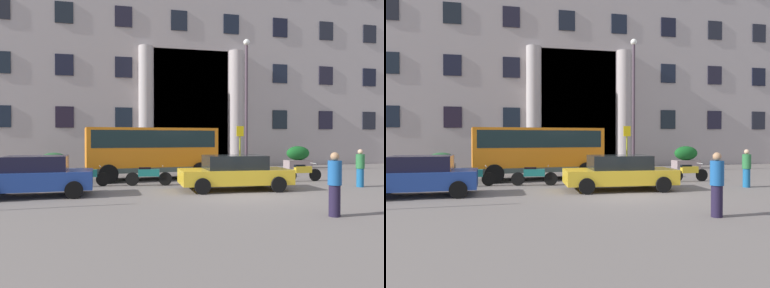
% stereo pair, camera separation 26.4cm
% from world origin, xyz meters
% --- Properties ---
extents(ground_plane, '(80.00, 64.00, 0.12)m').
position_xyz_m(ground_plane, '(0.00, 0.00, -0.06)').
color(ground_plane, '#635C58').
extents(office_building_facade, '(40.01, 9.79, 16.28)m').
position_xyz_m(office_building_facade, '(0.00, 17.47, 8.13)').
color(office_building_facade, '#9E9493').
rests_on(office_building_facade, ground_plane).
extents(orange_minibus, '(6.72, 3.10, 2.64)m').
position_xyz_m(orange_minibus, '(-2.78, 5.50, 1.58)').
color(orange_minibus, orange).
rests_on(orange_minibus, ground_plane).
extents(bus_stop_sign, '(0.44, 0.08, 2.83)m').
position_xyz_m(bus_stop_sign, '(2.58, 7.04, 1.74)').
color(bus_stop_sign, '#969E18').
rests_on(bus_stop_sign, ground_plane).
extents(hedge_planter_far_west, '(1.60, 0.82, 1.22)m').
position_xyz_m(hedge_planter_far_west, '(-8.38, 10.74, 0.59)').
color(hedge_planter_far_west, slate).
rests_on(hedge_planter_far_west, ground_plane).
extents(hedge_planter_east, '(1.78, 0.95, 1.56)m').
position_xyz_m(hedge_planter_east, '(8.02, 10.14, 0.75)').
color(hedge_planter_east, gray).
rests_on(hedge_planter_east, ground_plane).
extents(hedge_planter_far_east, '(2.00, 0.98, 1.17)m').
position_xyz_m(hedge_planter_far_east, '(-1.39, 10.11, 0.57)').
color(hedge_planter_far_east, slate).
rests_on(hedge_planter_far_east, ground_plane).
extents(white_taxi_kerbside, '(3.98, 2.09, 1.47)m').
position_xyz_m(white_taxi_kerbside, '(-7.40, 0.95, 0.75)').
color(white_taxi_kerbside, '#1F3F95').
rests_on(white_taxi_kerbside, ground_plane).
extents(parked_estate_mid, '(4.53, 2.17, 1.42)m').
position_xyz_m(parked_estate_mid, '(0.14, 0.99, 0.72)').
color(parked_estate_mid, gold).
rests_on(parked_estate_mid, ground_plane).
extents(scooter_by_planter, '(2.06, 0.58, 0.89)m').
position_xyz_m(scooter_by_planter, '(-3.19, 3.06, 0.46)').
color(scooter_by_planter, black).
rests_on(scooter_by_planter, ground_plane).
extents(motorcycle_far_end, '(1.93, 0.55, 0.89)m').
position_xyz_m(motorcycle_far_end, '(4.36, 3.07, 0.45)').
color(motorcycle_far_end, black).
rests_on(motorcycle_far_end, ground_plane).
extents(motorcycle_near_kerb, '(2.00, 0.55, 0.89)m').
position_xyz_m(motorcycle_near_kerb, '(-5.90, 3.28, 0.46)').
color(motorcycle_near_kerb, black).
rests_on(motorcycle_near_kerb, ground_plane).
extents(pedestrian_woman_with_bag, '(0.36, 0.36, 1.64)m').
position_xyz_m(pedestrian_woman_with_bag, '(5.79, 0.70, 0.82)').
color(pedestrian_woman_with_bag, '#175489').
rests_on(pedestrian_woman_with_bag, ground_plane).
extents(pedestrian_woman_dark_dress, '(0.36, 0.36, 1.74)m').
position_xyz_m(pedestrian_woman_dark_dress, '(1.17, -4.30, 0.88)').
color(pedestrian_woman_dark_dress, black).
rests_on(pedestrian_woman_dark_dress, ground_plane).
extents(lamppost_plaza_centre, '(0.40, 0.40, 8.35)m').
position_xyz_m(lamppost_plaza_centre, '(3.48, 8.38, 4.81)').
color(lamppost_plaza_centre, '#3F313C').
rests_on(lamppost_plaza_centre, ground_plane).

